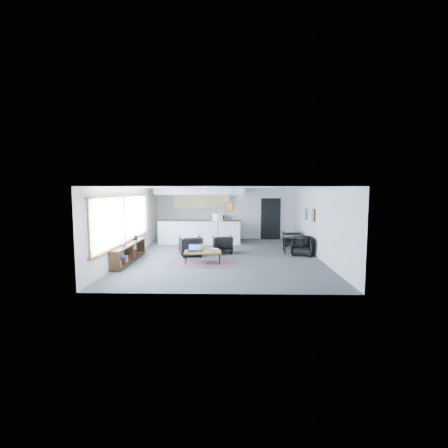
{
  "coord_description": "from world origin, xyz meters",
  "views": [
    {
      "loc": [
        0.3,
        -12.14,
        2.51
      ],
      "look_at": [
        0.01,
        0.4,
        1.19
      ],
      "focal_mm": 26.0,
      "sensor_mm": 36.0,
      "label": 1
    }
  ],
  "objects_px": {
    "microwave": "(218,218)",
    "floor_lamp": "(218,219)",
    "dining_chair_near": "(301,246)",
    "book_stack": "(215,250)",
    "armchair_right": "(223,243)",
    "dining_table": "(293,238)",
    "coffee_table": "(203,252)",
    "armchair_left": "(191,245)",
    "dining_chair_far": "(292,239)",
    "ceramic_pot": "(201,248)",
    "laptop": "(193,249)"
  },
  "relations": [
    {
      "from": "coffee_table",
      "to": "ceramic_pot",
      "type": "relative_size",
      "value": 5.01
    },
    {
      "from": "ceramic_pot",
      "to": "coffee_table",
      "type": "bearing_deg",
      "value": 45.58
    },
    {
      "from": "book_stack",
      "to": "microwave",
      "type": "relative_size",
      "value": 0.6
    },
    {
      "from": "dining_table",
      "to": "dining_chair_near",
      "type": "xyz_separation_m",
      "value": [
        0.21,
        -0.49,
        -0.27
      ]
    },
    {
      "from": "floor_lamp",
      "to": "book_stack",
      "type": "bearing_deg",
      "value": -90.17
    },
    {
      "from": "coffee_table",
      "to": "dining_table",
      "type": "relative_size",
      "value": 1.54
    },
    {
      "from": "dining_chair_far",
      "to": "microwave",
      "type": "relative_size",
      "value": 1.1
    },
    {
      "from": "laptop",
      "to": "armchair_left",
      "type": "height_order",
      "value": "armchair_left"
    },
    {
      "from": "coffee_table",
      "to": "microwave",
      "type": "height_order",
      "value": "microwave"
    },
    {
      "from": "ceramic_pot",
      "to": "floor_lamp",
      "type": "distance_m",
      "value": 2.78
    },
    {
      "from": "dining_chair_far",
      "to": "microwave",
      "type": "bearing_deg",
      "value": -26.97
    },
    {
      "from": "ceramic_pot",
      "to": "dining_chair_near",
      "type": "bearing_deg",
      "value": 22.04
    },
    {
      "from": "armchair_right",
      "to": "dining_chair_far",
      "type": "height_order",
      "value": "armchair_right"
    },
    {
      "from": "armchair_right",
      "to": "dining_table",
      "type": "xyz_separation_m",
      "value": [
        2.84,
        0.13,
        0.22
      ]
    },
    {
      "from": "armchair_right",
      "to": "coffee_table",
      "type": "bearing_deg",
      "value": 62.33
    },
    {
      "from": "book_stack",
      "to": "armchair_left",
      "type": "relative_size",
      "value": 0.4
    },
    {
      "from": "book_stack",
      "to": "armchair_left",
      "type": "bearing_deg",
      "value": 131.4
    },
    {
      "from": "dining_chair_far",
      "to": "floor_lamp",
      "type": "bearing_deg",
      "value": 17.04
    },
    {
      "from": "coffee_table",
      "to": "dining_chair_near",
      "type": "distance_m",
      "value": 3.97
    },
    {
      "from": "laptop",
      "to": "dining_chair_near",
      "type": "distance_m",
      "value": 4.28
    },
    {
      "from": "book_stack",
      "to": "armchair_right",
      "type": "xyz_separation_m",
      "value": [
        0.24,
        1.77,
        -0.07
      ]
    },
    {
      "from": "armchair_left",
      "to": "armchair_right",
      "type": "xyz_separation_m",
      "value": [
        1.2,
        0.67,
        -0.03
      ]
    },
    {
      "from": "floor_lamp",
      "to": "microwave",
      "type": "height_order",
      "value": "floor_lamp"
    },
    {
      "from": "dining_table",
      "to": "dining_chair_near",
      "type": "height_order",
      "value": "dining_chair_near"
    },
    {
      "from": "floor_lamp",
      "to": "armchair_left",
      "type": "bearing_deg",
      "value": -124.34
    },
    {
      "from": "ceramic_pot",
      "to": "floor_lamp",
      "type": "relative_size",
      "value": 0.17
    },
    {
      "from": "laptop",
      "to": "ceramic_pot",
      "type": "distance_m",
      "value": 0.3
    },
    {
      "from": "dining_chair_far",
      "to": "dining_table",
      "type": "bearing_deg",
      "value": 84.11
    },
    {
      "from": "microwave",
      "to": "floor_lamp",
      "type": "bearing_deg",
      "value": -84.76
    },
    {
      "from": "coffee_table",
      "to": "armchair_right",
      "type": "height_order",
      "value": "armchair_right"
    },
    {
      "from": "floor_lamp",
      "to": "dining_chair_near",
      "type": "distance_m",
      "value": 3.59
    },
    {
      "from": "floor_lamp",
      "to": "ceramic_pot",
      "type": "bearing_deg",
      "value": -100.24
    },
    {
      "from": "armchair_left",
      "to": "dining_chair_near",
      "type": "bearing_deg",
      "value": 168.59
    },
    {
      "from": "dining_table",
      "to": "dining_chair_near",
      "type": "relative_size",
      "value": 1.24
    },
    {
      "from": "dining_table",
      "to": "ceramic_pot",
      "type": "bearing_deg",
      "value": -150.39
    },
    {
      "from": "floor_lamp",
      "to": "dining_table",
      "type": "distance_m",
      "value": 3.2
    },
    {
      "from": "armchair_right",
      "to": "dining_table",
      "type": "relative_size",
      "value": 0.91
    },
    {
      "from": "armchair_right",
      "to": "floor_lamp",
      "type": "relative_size",
      "value": 0.51
    },
    {
      "from": "dining_table",
      "to": "dining_chair_near",
      "type": "distance_m",
      "value": 0.6
    },
    {
      "from": "floor_lamp",
      "to": "microwave",
      "type": "distance_m",
      "value": 2.75
    },
    {
      "from": "laptop",
      "to": "microwave",
      "type": "relative_size",
      "value": 0.6
    },
    {
      "from": "laptop",
      "to": "armchair_left",
      "type": "bearing_deg",
      "value": 105.79
    },
    {
      "from": "book_stack",
      "to": "dining_chair_near",
      "type": "height_order",
      "value": "dining_chair_near"
    },
    {
      "from": "dining_chair_far",
      "to": "laptop",
      "type": "bearing_deg",
      "value": 42.5
    },
    {
      "from": "armchair_right",
      "to": "dining_chair_near",
      "type": "xyz_separation_m",
      "value": [
        3.05,
        -0.36,
        -0.04
      ]
    },
    {
      "from": "book_stack",
      "to": "floor_lamp",
      "type": "xyz_separation_m",
      "value": [
        0.01,
        2.52,
        0.86
      ]
    },
    {
      "from": "book_stack",
      "to": "dining_table",
      "type": "relative_size",
      "value": 0.4
    },
    {
      "from": "floor_lamp",
      "to": "dining_table",
      "type": "xyz_separation_m",
      "value": [
        3.06,
        -0.62,
        -0.71
      ]
    },
    {
      "from": "armchair_right",
      "to": "floor_lamp",
      "type": "bearing_deg",
      "value": -81.31
    },
    {
      "from": "armchair_right",
      "to": "laptop",
      "type": "bearing_deg",
      "value": 53.13
    }
  ]
}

